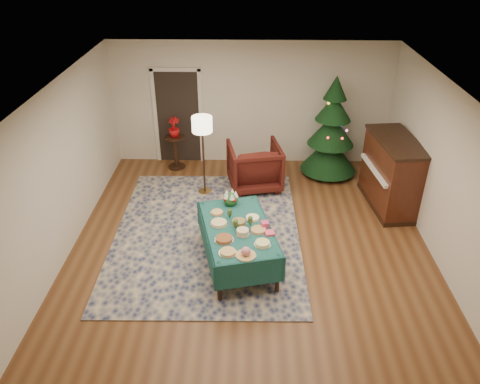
{
  "coord_description": "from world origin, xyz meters",
  "views": [
    {
      "loc": [
        -0.03,
        -6.19,
        4.77
      ],
      "look_at": [
        -0.18,
        0.53,
        0.87
      ],
      "focal_mm": 35.0,
      "sensor_mm": 36.0,
      "label": 1
    }
  ],
  "objects_px": {
    "side_table": "(176,153)",
    "potted_plant": "(174,131)",
    "armchair": "(254,164)",
    "piano": "(392,174)",
    "gift_box": "(265,224)",
    "floor_lamp": "(202,129)",
    "christmas_tree": "(331,132)",
    "buffet_table": "(238,234)"
  },
  "relations": [
    {
      "from": "armchair",
      "to": "piano",
      "type": "bearing_deg",
      "value": 154.81
    },
    {
      "from": "buffet_table",
      "to": "gift_box",
      "type": "bearing_deg",
      "value": 2.69
    },
    {
      "from": "buffet_table",
      "to": "side_table",
      "type": "distance_m",
      "value": 3.65
    },
    {
      "from": "buffet_table",
      "to": "armchair",
      "type": "xyz_separation_m",
      "value": [
        0.28,
        2.51,
        -0.03
      ]
    },
    {
      "from": "side_table",
      "to": "piano",
      "type": "xyz_separation_m",
      "value": [
        4.29,
        -1.49,
        0.31
      ]
    },
    {
      "from": "buffet_table",
      "to": "armchair",
      "type": "relative_size",
      "value": 1.89
    },
    {
      "from": "armchair",
      "to": "floor_lamp",
      "type": "height_order",
      "value": "floor_lamp"
    },
    {
      "from": "armchair",
      "to": "floor_lamp",
      "type": "distance_m",
      "value": 1.34
    },
    {
      "from": "buffet_table",
      "to": "potted_plant",
      "type": "distance_m",
      "value": 3.66
    },
    {
      "from": "floor_lamp",
      "to": "piano",
      "type": "distance_m",
      "value": 3.66
    },
    {
      "from": "piano",
      "to": "christmas_tree",
      "type": "bearing_deg",
      "value": 127.1
    },
    {
      "from": "gift_box",
      "to": "piano",
      "type": "height_order",
      "value": "piano"
    },
    {
      "from": "buffet_table",
      "to": "side_table",
      "type": "relative_size",
      "value": 2.63
    },
    {
      "from": "armchair",
      "to": "potted_plant",
      "type": "xyz_separation_m",
      "value": [
        -1.72,
        0.83,
        0.35
      ]
    },
    {
      "from": "buffet_table",
      "to": "gift_box",
      "type": "xyz_separation_m",
      "value": [
        0.42,
        0.02,
        0.18
      ]
    },
    {
      "from": "gift_box",
      "to": "potted_plant",
      "type": "height_order",
      "value": "potted_plant"
    },
    {
      "from": "christmas_tree",
      "to": "gift_box",
      "type": "bearing_deg",
      "value": -115.08
    },
    {
      "from": "floor_lamp",
      "to": "side_table",
      "type": "distance_m",
      "value": 1.65
    },
    {
      "from": "floor_lamp",
      "to": "piano",
      "type": "relative_size",
      "value": 0.98
    },
    {
      "from": "armchair",
      "to": "gift_box",
      "type": "bearing_deg",
      "value": 82.36
    },
    {
      "from": "side_table",
      "to": "piano",
      "type": "height_order",
      "value": "piano"
    },
    {
      "from": "floor_lamp",
      "to": "christmas_tree",
      "type": "height_order",
      "value": "christmas_tree"
    },
    {
      "from": "armchair",
      "to": "christmas_tree",
      "type": "bearing_deg",
      "value": -169.49
    },
    {
      "from": "gift_box",
      "to": "side_table",
      "type": "relative_size",
      "value": 0.15
    },
    {
      "from": "floor_lamp",
      "to": "christmas_tree",
      "type": "distance_m",
      "value": 2.77
    },
    {
      "from": "armchair",
      "to": "side_table",
      "type": "distance_m",
      "value": 1.92
    },
    {
      "from": "gift_box",
      "to": "piano",
      "type": "bearing_deg",
      "value": 37.07
    },
    {
      "from": "piano",
      "to": "side_table",
      "type": "bearing_deg",
      "value": 160.88
    },
    {
      "from": "armchair",
      "to": "side_table",
      "type": "bearing_deg",
      "value": -36.68
    },
    {
      "from": "gift_box",
      "to": "piano",
      "type": "xyz_separation_m",
      "value": [
        2.43,
        1.83,
        -0.06
      ]
    },
    {
      "from": "buffet_table",
      "to": "christmas_tree",
      "type": "relative_size",
      "value": 0.9
    },
    {
      "from": "floor_lamp",
      "to": "side_table",
      "type": "xyz_separation_m",
      "value": [
        -0.72,
        1.08,
        -1.01
      ]
    },
    {
      "from": "gift_box",
      "to": "christmas_tree",
      "type": "height_order",
      "value": "christmas_tree"
    },
    {
      "from": "buffet_table",
      "to": "piano",
      "type": "distance_m",
      "value": 3.4
    },
    {
      "from": "side_table",
      "to": "armchair",
      "type": "bearing_deg",
      "value": -25.79
    },
    {
      "from": "side_table",
      "to": "potted_plant",
      "type": "bearing_deg",
      "value": 0.0
    },
    {
      "from": "side_table",
      "to": "potted_plant",
      "type": "relative_size",
      "value": 1.72
    },
    {
      "from": "buffet_table",
      "to": "side_table",
      "type": "bearing_deg",
      "value": 113.42
    },
    {
      "from": "gift_box",
      "to": "armchair",
      "type": "xyz_separation_m",
      "value": [
        -0.14,
        2.49,
        -0.22
      ]
    },
    {
      "from": "armchair",
      "to": "christmas_tree",
      "type": "relative_size",
      "value": 0.48
    },
    {
      "from": "side_table",
      "to": "christmas_tree",
      "type": "xyz_separation_m",
      "value": [
        3.32,
        -0.21,
        0.61
      ]
    },
    {
      "from": "potted_plant",
      "to": "piano",
      "type": "relative_size",
      "value": 0.26
    }
  ]
}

